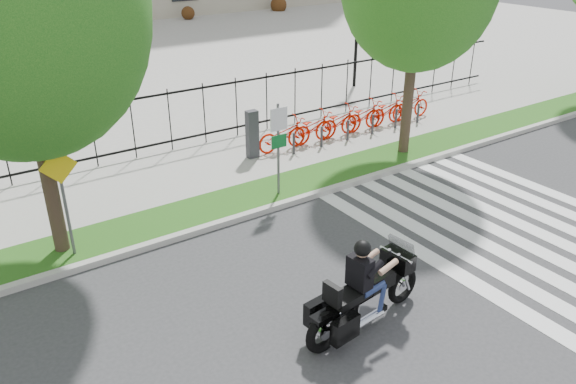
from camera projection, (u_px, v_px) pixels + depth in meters
ground at (361, 295)px, 11.26m from camera, size 120.00×120.00×0.00m
curb at (255, 213)px, 14.28m from camera, size 60.00×0.20×0.15m
grass_verge at (238, 201)px, 14.91m from camera, size 60.00×1.50×0.15m
sidewalk at (197, 170)px, 16.77m from camera, size 60.00×3.50×0.15m
plaza at (51, 62)px, 29.84m from camera, size 80.00×34.00×0.10m
crosswalk_stripes at (511, 228)px, 13.70m from camera, size 5.70×8.00×0.01m
iron_fence at (170, 120)px, 17.61m from camera, size 30.00×0.06×2.00m
lamp_post_right at (358, 14)px, 23.87m from camera, size 1.06×0.70×4.25m
street_tree_1 at (14, 9)px, 10.34m from camera, size 5.03×5.03×8.06m
bike_share_station at (350, 119)px, 19.22m from camera, size 7.86×0.88×1.50m
sign_pole_regulatory at (279, 138)px, 14.44m from camera, size 0.50×0.09×2.50m
sign_pole_warning at (62, 188)px, 11.70m from camera, size 0.78×0.09×2.49m
motorcycle_rider at (366, 291)px, 10.12m from camera, size 2.90×0.97×2.24m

